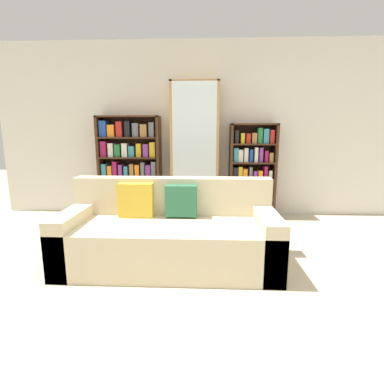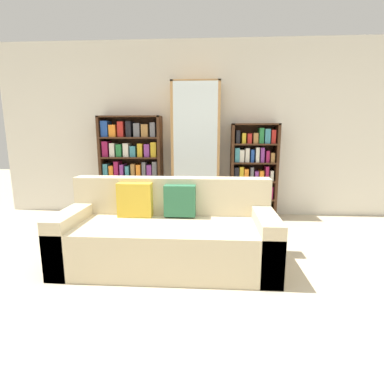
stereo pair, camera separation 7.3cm
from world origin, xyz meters
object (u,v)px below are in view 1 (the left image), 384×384
object	(u,v)px
couch	(170,235)
display_cabinet	(195,152)
bookshelf_right	(252,173)
wine_bottle	(222,224)
bookshelf_left	(130,168)

from	to	relation	value
couch	display_cabinet	distance (m)	1.92
display_cabinet	bookshelf_right	world-z (taller)	display_cabinet
display_cabinet	wine_bottle	xyz separation A→B (m)	(0.40, -0.87, -0.88)
couch	wine_bottle	distance (m)	1.08
bookshelf_right	wine_bottle	world-z (taller)	bookshelf_right
bookshelf_left	wine_bottle	size ratio (longest dim) A/B	4.47
bookshelf_left	bookshelf_right	bearing A→B (deg)	0.00
display_cabinet	bookshelf_right	bearing A→B (deg)	1.03
couch	bookshelf_right	size ratio (longest dim) A/B	1.46
couch	wine_bottle	size ratio (longest dim) A/B	6.02
bookshelf_left	bookshelf_right	world-z (taller)	bookshelf_left
display_cabinet	wine_bottle	size ratio (longest dim) A/B	5.87
couch	bookshelf_left	size ratio (longest dim) A/B	1.35
bookshelf_left	wine_bottle	bearing A→B (deg)	-31.99
couch	bookshelf_left	distance (m)	2.02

